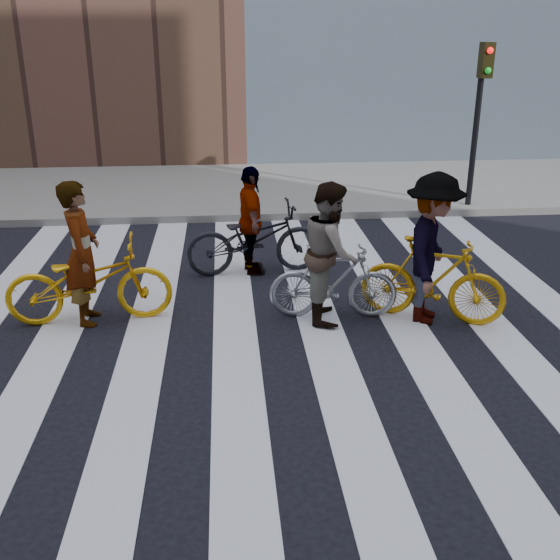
{
  "coord_description": "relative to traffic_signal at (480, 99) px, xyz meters",
  "views": [
    {
      "loc": [
        -0.63,
        -7.44,
        3.62
      ],
      "look_at": [
        0.04,
        0.3,
        0.59
      ],
      "focal_mm": 42.0,
      "sensor_mm": 36.0,
      "label": 1
    }
  ],
  "objects": [
    {
      "name": "bike_yellow_left",
      "position": [
        -6.8,
        -4.77,
        -1.73
      ],
      "size": [
        2.15,
        0.92,
        1.1
      ],
      "primitive_type": "imported",
      "rotation": [
        0.0,
        0.0,
        1.66
      ],
      "color": "#EFA80D",
      "rests_on": "ground"
    },
    {
      "name": "rider_right",
      "position": [
        -2.44,
        -5.11,
        -1.3
      ],
      "size": [
        1.18,
        1.45,
        1.95
      ],
      "primitive_type": "imported",
      "rotation": [
        0.0,
        0.0,
        1.15
      ],
      "color": "slate",
      "rests_on": "ground"
    },
    {
      "name": "bike_dark_rear",
      "position": [
        -4.59,
        -3.16,
        -1.73
      ],
      "size": [
        2.17,
        0.96,
        1.11
      ],
      "primitive_type": "imported",
      "rotation": [
        0.0,
        0.0,
        1.68
      ],
      "color": "black",
      "rests_on": "ground"
    },
    {
      "name": "rider_left",
      "position": [
        -6.85,
        -4.77,
        -1.35
      ],
      "size": [
        0.51,
        0.72,
        1.87
      ],
      "primitive_type": "imported",
      "rotation": [
        0.0,
        0.0,
        1.66
      ],
      "color": "slate",
      "rests_on": "ground"
    },
    {
      "name": "ground",
      "position": [
        -4.4,
        -5.32,
        -2.28
      ],
      "size": [
        100.0,
        100.0,
        0.0
      ],
      "primitive_type": "plane",
      "color": "black",
      "rests_on": "ground"
    },
    {
      "name": "traffic_signal",
      "position": [
        0.0,
        0.0,
        0.0
      ],
      "size": [
        0.22,
        0.42,
        3.33
      ],
      "color": "black",
      "rests_on": "ground"
    },
    {
      "name": "rider_rear",
      "position": [
        -4.64,
        -3.16,
        -1.44
      ],
      "size": [
        0.51,
        1.02,
        1.68
      ],
      "primitive_type": "imported",
      "rotation": [
        0.0,
        0.0,
        1.68
      ],
      "color": "slate",
      "rests_on": "ground"
    },
    {
      "name": "bike_yellow_right",
      "position": [
        -2.39,
        -5.11,
        -1.72
      ],
      "size": [
        1.91,
        1.24,
        1.12
      ],
      "primitive_type": "imported",
      "rotation": [
        0.0,
        0.0,
        1.15
      ],
      "color": "orange",
      "rests_on": "ground"
    },
    {
      "name": "sidewalk_far",
      "position": [
        -4.4,
        2.18,
        -2.2
      ],
      "size": [
        100.0,
        5.0,
        0.15
      ],
      "primitive_type": "cube",
      "color": "slate",
      "rests_on": "ground"
    },
    {
      "name": "bike_silver_mid",
      "position": [
        -3.65,
        -4.93,
        -1.78
      ],
      "size": [
        1.71,
        0.64,
        1.0
      ],
      "primitive_type": "imported",
      "rotation": [
        0.0,
        0.0,
        1.47
      ],
      "color": "#999EA2",
      "rests_on": "ground"
    },
    {
      "name": "zebra_crosswalk",
      "position": [
        -4.4,
        -5.32,
        -2.27
      ],
      "size": [
        8.25,
        10.0,
        0.01
      ],
      "color": "silver",
      "rests_on": "ground"
    },
    {
      "name": "rider_mid",
      "position": [
        -3.7,
        -4.93,
        -1.37
      ],
      "size": [
        0.78,
        0.95,
        1.82
      ],
      "primitive_type": "imported",
      "rotation": [
        0.0,
        0.0,
        1.47
      ],
      "color": "slate",
      "rests_on": "ground"
    }
  ]
}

